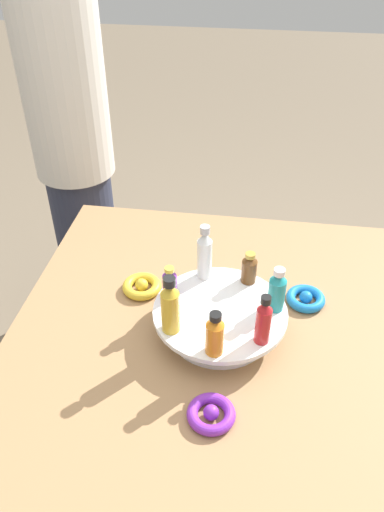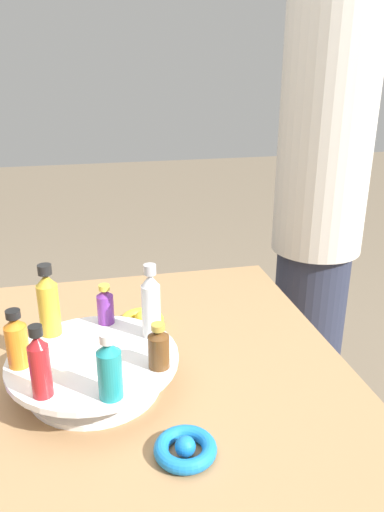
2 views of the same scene
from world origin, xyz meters
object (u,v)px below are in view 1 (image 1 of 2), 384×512
at_px(ribbon_bow_gold, 142,286).
at_px(bottle_red, 263,321).
at_px(bottle_brown, 249,268).
at_px(person_figure, 71,134).
at_px(ribbon_bow_purple, 211,414).
at_px(bottle_orange, 213,334).
at_px(ribbon_bow_blue, 306,298).
at_px(bottle_gold, 170,307).
at_px(bottle_teal, 277,291).
at_px(bottle_purple, 170,283).
at_px(display_stand, 220,318).
at_px(bottle_clear, 205,254).

bearing_deg(ribbon_bow_gold, bottle_red, -122.22).
relative_size(bottle_brown, person_figure, 0.05).
distance_m(bottle_red, ribbon_bow_purple, 0.22).
height_order(bottle_orange, ribbon_bow_purple, bottle_orange).
bearing_deg(ribbon_bow_blue, bottle_gold, 123.65).
distance_m(bottle_brown, ribbon_bow_gold, 0.29).
height_order(bottle_brown, bottle_gold, bottle_gold).
bearing_deg(ribbon_bow_purple, ribbon_bow_gold, 31.91).
bearing_deg(bottle_teal, ribbon_bow_gold, 75.18).
distance_m(bottle_purple, bottle_gold, 0.11).
distance_m(display_stand, bottle_brown, 0.14).
bearing_deg(person_figure, display_stand, 0.00).
height_order(bottle_clear, bottle_purple, bottle_clear).
relative_size(bottle_brown, bottle_purple, 1.00).
xyz_separation_m(bottle_teal, bottle_red, (-0.11, 0.03, 0.01)).
distance_m(bottle_brown, ribbon_bow_blue, 0.18).
bearing_deg(bottle_red, ribbon_bow_purple, 151.12).
xyz_separation_m(bottle_purple, ribbon_bow_blue, (0.10, -0.33, -0.09)).
bearing_deg(ribbon_bow_gold, display_stand, -118.09).
xyz_separation_m(display_stand, bottle_gold, (-0.08, 0.10, 0.10)).
height_order(bottle_clear, bottle_red, bottle_clear).
bearing_deg(bottle_brown, bottle_clear, 88.41).
distance_m(bottle_brown, bottle_red, 0.20).
relative_size(bottle_red, ribbon_bow_blue, 1.28).
distance_m(bottle_teal, person_figure, 1.02).
height_order(bottle_red, ribbon_bow_blue, bottle_red).
bearing_deg(bottle_orange, ribbon_bow_gold, 41.16).
height_order(bottle_teal, person_figure, person_figure).
xyz_separation_m(bottle_purple, ribbon_bow_purple, (-0.28, -0.13, -0.09)).
relative_size(bottle_teal, bottle_brown, 1.36).
bearing_deg(bottle_clear, ribbon_bow_blue, -87.19).
bearing_deg(ribbon_bow_blue, display_stand, 121.91).
bearing_deg(bottle_brown, ribbon_bow_blue, -83.93).
bearing_deg(bottle_orange, bottle_teal, -40.16).
bearing_deg(display_stand, ribbon_bow_gold, 61.91).
relative_size(display_stand, person_figure, 0.19).
relative_size(display_stand, ribbon_bow_blue, 3.18).
relative_size(display_stand, bottle_orange, 2.89).
distance_m(display_stand, ribbon_bow_gold, 0.25).
distance_m(ribbon_bow_blue, person_figure, 1.02).
height_order(display_stand, bottle_gold, bottle_gold).
distance_m(bottle_clear, person_figure, 0.83).
height_order(bottle_brown, ribbon_bow_blue, bottle_brown).
distance_m(bottle_gold, person_figure, 0.95).
bearing_deg(ribbon_bow_purple, bottle_brown, -8.02).
relative_size(display_stand, ribbon_bow_purple, 3.17).
height_order(bottle_teal, bottle_purple, bottle_teal).
bearing_deg(display_stand, bottle_orange, 178.41).
relative_size(bottle_orange, ribbon_bow_purple, 1.10).
relative_size(bottle_orange, bottle_red, 0.86).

